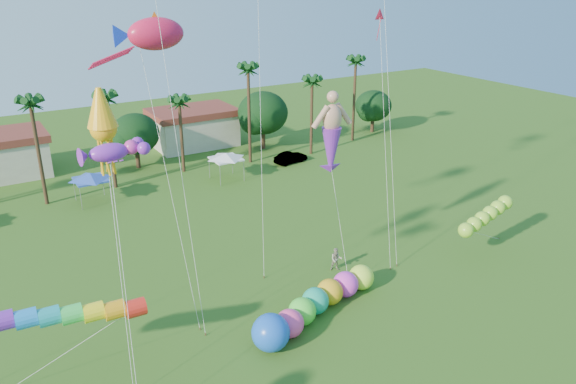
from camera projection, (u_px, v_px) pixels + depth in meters
tree_line at (160, 131)px, 63.89m from camera, size 69.46×8.91×11.00m
buildings_row at (90, 145)px, 66.28m from camera, size 35.00×7.00×4.00m
tent_row at (92, 178)px, 53.74m from camera, size 31.00×4.00×0.60m
car_b at (291, 158)px, 66.27m from camera, size 4.27×2.02×1.35m
spectator_b at (336, 259)px, 42.51m from camera, size 1.10×1.02×1.82m
caterpillar_inflatable at (312, 306)px, 36.50m from camera, size 11.32×5.03×2.33m
rainbow_tube at (101, 318)px, 30.56m from camera, size 8.87×2.85×4.19m
green_worm at (466, 230)px, 42.92m from camera, size 9.08×1.96×3.48m
merman_kite at (331, 138)px, 39.45m from camera, size 2.69×4.34×13.14m
fish_kite at (156, 34)px, 33.50m from camera, size 5.22×6.17×18.85m
squid_kite at (103, 129)px, 28.72m from camera, size 1.96×4.94×15.96m
lobster_kite at (109, 153)px, 27.27m from camera, size 3.75×5.84×13.71m
delta_kite_red at (380, 23)px, 39.95m from camera, size 1.55×4.33×18.82m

